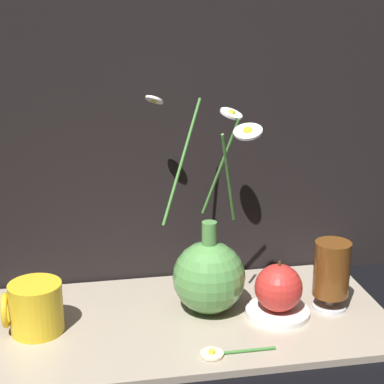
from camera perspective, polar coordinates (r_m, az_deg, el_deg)
The scene contains 8 objects.
ground_plane at distance 1.11m, azimuth -0.73°, elevation -11.66°, with size 6.00×6.00×0.00m, color black.
shelf at distance 1.10m, azimuth -0.73°, elevation -11.39°, with size 0.69×0.34×0.01m.
vase_with_flowers at distance 1.10m, azimuth 1.53°, elevation -7.28°, with size 0.18×0.16×0.36m.
yellow_mug at distance 1.08m, azimuth -13.80°, elevation -9.89°, with size 0.10×0.09×0.08m.
tea_glass at distance 1.13m, azimuth 12.30°, elevation -6.88°, with size 0.06×0.06×0.12m.
saucer_plate at distance 1.12m, azimuth 7.60°, elevation -10.53°, with size 0.11×0.11×0.01m.
orange_fruit at distance 1.10m, azimuth 7.70°, elevation -8.44°, with size 0.08×0.08×0.09m.
loose_daisy at distance 1.00m, azimuth 2.58°, elevation -14.10°, with size 0.12×0.04×0.01m.
Camera 1 is at (-0.16, -0.95, 0.54)m, focal length 60.00 mm.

